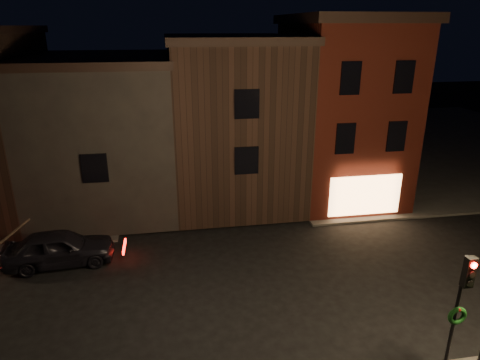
% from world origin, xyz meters
% --- Properties ---
extents(ground, '(120.00, 120.00, 0.00)m').
position_xyz_m(ground, '(0.00, 0.00, 0.00)').
color(ground, black).
rests_on(ground, ground).
extents(sidewalk_far_right, '(30.00, 30.00, 0.12)m').
position_xyz_m(sidewalk_far_right, '(20.00, 20.00, 0.06)').
color(sidewalk_far_right, '#2D2B28').
rests_on(sidewalk_far_right, ground).
extents(corner_building, '(6.50, 8.50, 10.50)m').
position_xyz_m(corner_building, '(8.00, 9.47, 5.40)').
color(corner_building, '#47140C').
rests_on(corner_building, ground).
extents(row_building_a, '(7.30, 10.30, 9.40)m').
position_xyz_m(row_building_a, '(1.50, 10.50, 4.83)').
color(row_building_a, black).
rests_on(row_building_a, ground).
extents(row_building_b, '(7.80, 10.30, 8.40)m').
position_xyz_m(row_building_b, '(-5.75, 10.50, 4.33)').
color(row_building_b, black).
rests_on(row_building_b, ground).
extents(traffic_signal, '(0.58, 0.38, 4.05)m').
position_xyz_m(traffic_signal, '(5.60, -5.51, 2.81)').
color(traffic_signal, black).
rests_on(traffic_signal, sidewalk_near_right).
extents(parked_car_a, '(4.77, 2.25, 1.58)m').
position_xyz_m(parked_car_a, '(-7.27, 3.36, 0.79)').
color(parked_car_a, black).
rests_on(parked_car_a, ground).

